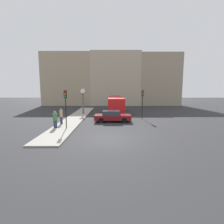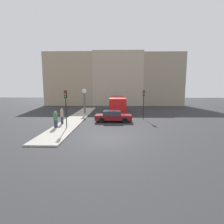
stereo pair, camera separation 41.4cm
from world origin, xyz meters
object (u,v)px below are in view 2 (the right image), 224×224
traffic_light_near (66,101)px  pedestrian_green_hoodie (56,119)px  street_clock (85,101)px  pedestrian_tan_coat (62,116)px  sedan_car (113,116)px  traffic_light_far (144,99)px  bus_distant (117,104)px

traffic_light_near → pedestrian_green_hoodie: 2.22m
street_clock → pedestrian_tan_coat: bearing=-98.6°
sedan_car → street_clock: street_clock is taller
traffic_light_far → pedestrian_green_hoodie: (-9.85, -5.67, -1.78)m
traffic_light_near → street_clock: bearing=89.5°
sedan_car → pedestrian_green_hoodie: size_ratio=2.59×
sedan_car → traffic_light_far: size_ratio=1.16×
sedan_car → pedestrian_green_hoodie: pedestrian_green_hoodie is taller
street_clock → pedestrian_green_hoodie: (-1.24, -9.81, -1.17)m
bus_distant → traffic_light_near: 12.99m
street_clock → pedestrian_green_hoodie: street_clock is taller
traffic_light_near → pedestrian_tan_coat: size_ratio=2.19×
traffic_light_far → pedestrian_green_hoodie: traffic_light_far is taller
traffic_light_far → pedestrian_tan_coat: (-9.80, -3.71, -1.75)m
bus_distant → pedestrian_green_hoodie: size_ratio=5.44×
bus_distant → pedestrian_tan_coat: 11.62m
traffic_light_far → pedestrian_tan_coat: bearing=-159.3°
bus_distant → traffic_light_far: size_ratio=2.43×
pedestrian_tan_coat → traffic_light_far: bearing=20.7°
pedestrian_tan_coat → bus_distant: bearing=56.6°
bus_distant → traffic_light_far: 6.99m
traffic_light_far → pedestrian_green_hoodie: size_ratio=2.24×
street_clock → pedestrian_tan_coat: size_ratio=2.28×
traffic_light_near → pedestrian_tan_coat: traffic_light_near is taller
sedan_car → street_clock: size_ratio=1.12×
bus_distant → traffic_light_far: traffic_light_far is taller
traffic_light_near → pedestrian_green_hoodie: bearing=173.1°
pedestrian_green_hoodie → pedestrian_tan_coat: pedestrian_tan_coat is taller
traffic_light_near → traffic_light_far: (8.69, 5.81, -0.10)m
traffic_light_far → street_clock: (-8.61, 4.14, -0.62)m
sedan_car → pedestrian_tan_coat: 6.07m
traffic_light_near → traffic_light_far: traffic_light_near is taller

